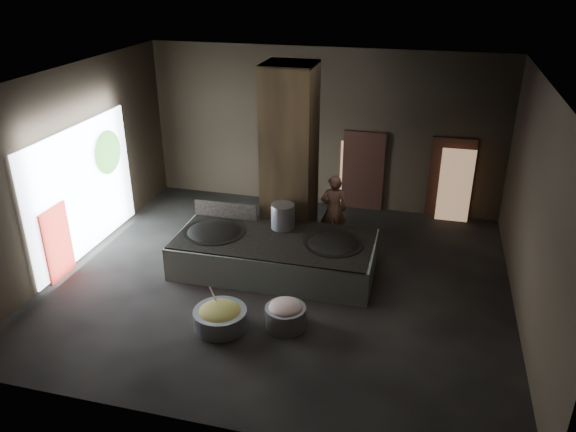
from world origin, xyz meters
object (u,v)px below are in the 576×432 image
(hearth_platform, at_px, (275,254))
(cook, at_px, (334,210))
(wok_right, at_px, (333,247))
(meat_basin, at_px, (286,317))
(stock_pot, at_px, (283,216))
(veg_basin, at_px, (220,319))
(wok_left, at_px, (214,235))

(hearth_platform, bearing_deg, cook, 57.23)
(wok_right, relative_size, meat_basin, 1.66)
(hearth_platform, distance_m, stock_pot, 0.92)
(veg_basin, relative_size, meat_basin, 1.31)
(cook, xyz_separation_m, meat_basin, (-0.24, -3.80, -0.69))
(hearth_platform, relative_size, wok_left, 3.17)
(stock_pot, bearing_deg, wok_left, -158.20)
(cook, height_order, meat_basin, cook)
(veg_basin, bearing_deg, stock_pot, 81.02)
(stock_pot, bearing_deg, cook, 48.77)
(wok_left, bearing_deg, meat_basin, -42.19)
(hearth_platform, relative_size, meat_basin, 5.65)
(hearth_platform, xyz_separation_m, wok_left, (-1.45, -0.05, 0.35))
(wok_right, xyz_separation_m, veg_basin, (-1.77, -2.49, -0.56))
(hearth_platform, xyz_separation_m, stock_pot, (0.05, 0.55, 0.73))
(wok_left, bearing_deg, hearth_platform, 1.97)
(veg_basin, bearing_deg, cook, 70.35)
(meat_basin, bearing_deg, hearth_platform, 111.14)
(wok_right, relative_size, veg_basin, 1.27)
(hearth_platform, xyz_separation_m, veg_basin, (-0.42, -2.44, -0.20))
(wok_left, relative_size, veg_basin, 1.36)
(wok_right, bearing_deg, wok_left, -177.95)
(hearth_platform, distance_m, wok_right, 1.40)
(hearth_platform, xyz_separation_m, cook, (1.05, 1.70, 0.51))
(wok_right, distance_m, meat_basin, 2.28)
(wok_left, height_order, wok_right, wok_left)
(stock_pot, bearing_deg, veg_basin, -98.98)
(stock_pot, height_order, meat_basin, stock_pot)
(hearth_platform, height_order, cook, cook)
(wok_left, relative_size, stock_pot, 2.42)
(stock_pot, height_order, veg_basin, stock_pot)
(cook, relative_size, veg_basin, 1.73)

